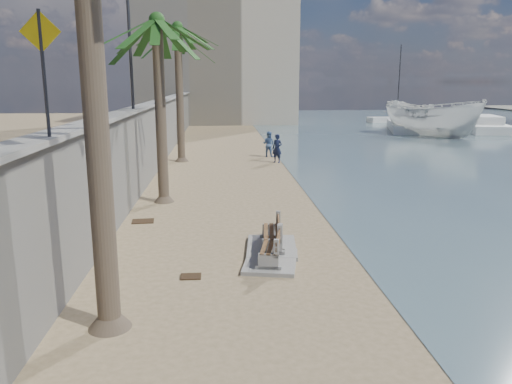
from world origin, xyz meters
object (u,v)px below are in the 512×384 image
person_a (277,146)px  sailboat_west (397,119)px  bench_near (271,250)px  palm_back (177,29)px  yacht_far (404,127)px  palm_mid (157,23)px  yacht_near (478,126)px  boat_cruiser (432,116)px  person_b (269,143)px  bench_far (272,237)px

person_a → sailboat_west: 34.36m
bench_near → palm_back: 19.32m
bench_near → yacht_far: bearing=64.8°
palm_mid → yacht_near: (28.00, 28.79, -6.46)m
boat_cruiser → sailboat_west: (2.54, 15.82, -1.42)m
person_b → yacht_near: (22.66, 16.86, -0.54)m
boat_cruiser → sailboat_west: sailboat_west is taller
palm_back → person_b: size_ratio=4.84×
bench_near → boat_cruiser: size_ratio=0.50×
yacht_far → bench_near: bearing=169.8°
bench_near → palm_back: (-3.60, 17.54, 7.26)m
bench_near → bench_far: size_ratio=1.00×
person_b → yacht_near: size_ratio=0.15×
bench_near → person_a: (2.06, 16.66, 0.61)m
bench_near → person_a: 16.80m
boat_cruiser → yacht_near: (7.23, 5.67, -1.38)m
bench_far → boat_cruiser: size_ratio=0.50×
boat_cruiser → sailboat_west: size_ratio=0.47×
person_b → yacht_far: bearing=-102.3°
sailboat_west → yacht_near: bearing=-65.2°
bench_far → yacht_far: 38.59m
palm_back → person_b: (5.40, 1.55, -6.72)m
boat_cruiser → yacht_far: bearing=60.7°
palm_mid → sailboat_west: sailboat_west is taller
palm_mid → yacht_near: 40.67m
palm_mid → yacht_far: 35.84m
palm_mid → yacht_far: (20.40, 28.75, -6.46)m
boat_cruiser → palm_back: bearing=178.4°
bench_near → yacht_near: (24.46, 35.94, -0.00)m
bench_far → yacht_near: 42.47m
palm_mid → yacht_far: palm_mid is taller
palm_mid → boat_cruiser: bearing=48.1°
palm_mid → boat_cruiser: palm_mid is taller
bench_near → yacht_near: 43.48m
person_b → person_a: bearing=125.8°
person_a → palm_mid: bearing=-85.6°
palm_mid → yacht_near: size_ratio=0.64×
bench_far → sailboat_west: sailboat_west is taller
palm_back → yacht_near: bearing=33.3°
bench_far → yacht_near: yacht_near is taller
bench_far → yacht_near: (24.32, 34.81, -0.02)m
bench_far → sailboat_west: (19.64, 44.96, -0.06)m
palm_back → person_b: bearing=16.0°
bench_far → yacht_far: (16.72, 34.77, -0.02)m
person_a → yacht_far: size_ratio=0.20×
person_a → yacht_far: 24.28m
palm_mid → person_b: 14.35m
yacht_near → person_b: bearing=140.1°
palm_back → sailboat_west: 37.61m
boat_cruiser → yacht_far: boat_cruiser is taller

